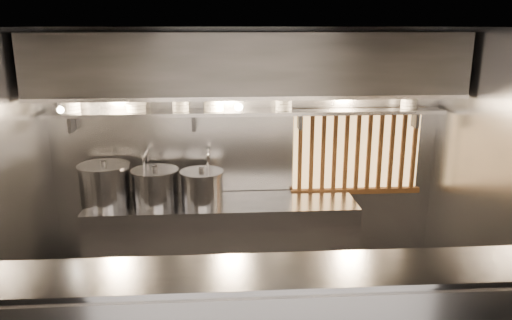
{
  "coord_description": "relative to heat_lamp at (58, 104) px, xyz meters",
  "views": [
    {
      "loc": [
        -0.28,
        -4.16,
        2.82
      ],
      "look_at": [
        0.04,
        0.55,
        1.54
      ],
      "focal_mm": 35.0,
      "sensor_mm": 36.0,
      "label": 1
    }
  ],
  "objects": [
    {
      "name": "wall_back",
      "position": [
        1.9,
        0.65,
        -0.67
      ],
      "size": [
        4.5,
        0.0,
        4.5
      ],
      "primitive_type": "plane",
      "rotation": [
        1.57,
        0.0,
        0.0
      ],
      "color": "gray",
      "rests_on": "floor"
    },
    {
      "name": "stock_pot_mid",
      "position": [
        0.87,
        0.3,
        -0.97
      ],
      "size": [
        0.69,
        0.69,
        0.43
      ],
      "rotation": [
        0.0,
        0.0,
        0.4
      ],
      "color": "#97979C",
      "rests_on": "cooking_bench"
    },
    {
      "name": "stock_pot_left",
      "position": [
        0.31,
        0.33,
        -0.94
      ],
      "size": [
        0.7,
        0.7,
        0.49
      ],
      "rotation": [
        0.0,
        0.0,
        0.27
      ],
      "color": "#97979C",
      "rests_on": "cooking_bench"
    },
    {
      "name": "heat_lamp",
      "position": [
        0.0,
        0.0,
        0.0
      ],
      "size": [
        0.25,
        0.35,
        0.2
      ],
      "color": "#97979C",
      "rests_on": "exhaust_hood"
    },
    {
      "name": "stock_pot_right",
      "position": [
        1.38,
        0.26,
        -0.98
      ],
      "size": [
        0.58,
        0.58,
        0.41
      ],
      "rotation": [
        0.0,
        0.0,
        0.23
      ],
      "color": "#97979C",
      "rests_on": "cooking_bench"
    },
    {
      "name": "exhaust_hood",
      "position": [
        1.9,
        0.25,
        0.36
      ],
      "size": [
        4.4,
        0.81,
        0.65
      ],
      "color": "#2D2D30",
      "rests_on": "ceiling"
    },
    {
      "name": "faucet_right",
      "position": [
        1.45,
        0.52,
        -0.76
      ],
      "size": [
        0.04,
        0.3,
        0.5
      ],
      "color": "silver",
      "rests_on": "wall_back"
    },
    {
      "name": "bowl_stack_2",
      "position": [
        1.16,
        0.47,
        -0.1
      ],
      "size": [
        0.2,
        0.2,
        0.13
      ],
      "color": "white",
      "rests_on": "bowl_shelf"
    },
    {
      "name": "bowl_stack_4",
      "position": [
        2.3,
        0.47,
        -0.08
      ],
      "size": [
        0.2,
        0.2,
        0.17
      ],
      "color": "white",
      "rests_on": "bowl_shelf"
    },
    {
      "name": "cooking_bench",
      "position": [
        1.6,
        0.28,
        -1.62
      ],
      "size": [
        3.0,
        0.7,
        0.9
      ],
      "primitive_type": "cube",
      "color": "#97979C",
      "rests_on": "floor"
    },
    {
      "name": "faucet_left",
      "position": [
        0.75,
        0.52,
        -0.76
      ],
      "size": [
        0.04,
        0.3,
        0.5
      ],
      "color": "silver",
      "rests_on": "wall_back"
    },
    {
      "name": "ceiling",
      "position": [
        1.9,
        -0.85,
        0.73
      ],
      "size": [
        4.5,
        4.5,
        0.0
      ],
      "primitive_type": "plane",
      "rotation": [
        3.14,
        0.0,
        0.0
      ],
      "color": "black",
      "rests_on": "wall_back"
    },
    {
      "name": "wood_screen",
      "position": [
        3.2,
        0.6,
        -0.69
      ],
      "size": [
        1.56,
        0.09,
        1.04
      ],
      "color": "#F5BC6E",
      "rests_on": "wall_back"
    },
    {
      "name": "wall_right",
      "position": [
        4.15,
        -0.85,
        -0.67
      ],
      "size": [
        0.0,
        3.0,
        3.0
      ],
      "primitive_type": "plane",
      "rotation": [
        1.57,
        0.0,
        -1.57
      ],
      "color": "gray",
      "rests_on": "floor"
    },
    {
      "name": "pendant_bulb",
      "position": [
        1.8,
        0.35,
        -0.11
      ],
      "size": [
        0.09,
        0.09,
        0.19
      ],
      "color": "#2D2D30",
      "rests_on": "exhaust_hood"
    },
    {
      "name": "bowl_stack_3",
      "position": [
        1.53,
        0.47,
        -0.08
      ],
      "size": [
        0.24,
        0.24,
        0.17
      ],
      "color": "white",
      "rests_on": "bowl_shelf"
    },
    {
      "name": "bowl_stack_1",
      "position": [
        0.68,
        0.47,
        -0.12
      ],
      "size": [
        0.23,
        0.23,
        0.09
      ],
      "color": "white",
      "rests_on": "bowl_shelf"
    },
    {
      "name": "bowl_stack_5",
      "position": [
        3.73,
        0.47,
        -0.08
      ],
      "size": [
        0.2,
        0.2,
        0.17
      ],
      "color": "white",
      "rests_on": "bowl_shelf"
    },
    {
      "name": "bowl_stack_0",
      "position": [
        -0.03,
        0.47,
        -0.1
      ],
      "size": [
        0.24,
        0.24,
        0.13
      ],
      "color": "white",
      "rests_on": "bowl_shelf"
    },
    {
      "name": "bowl_shelf",
      "position": [
        1.9,
        0.47,
        -0.19
      ],
      "size": [
        4.4,
        0.34,
        0.04
      ],
      "primitive_type": "cube",
      "color": "#97979C",
      "rests_on": "wall_back"
    }
  ]
}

